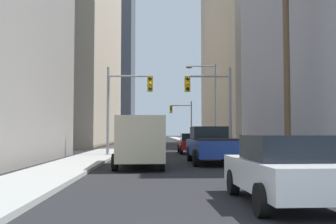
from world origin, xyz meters
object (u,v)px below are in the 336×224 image
at_px(traffic_signal_near_right, 211,97).
at_px(traffic_signal_far_right, 182,115).
at_px(traffic_signal_near_left, 127,97).
at_px(sedan_white, 284,169).
at_px(sedan_grey, 144,145).
at_px(pickup_truck_blue, 211,145).
at_px(cargo_van_beige, 140,139).
at_px(sedan_red, 191,143).

height_order(traffic_signal_near_right, traffic_signal_far_right, same).
relative_size(traffic_signal_near_left, traffic_signal_far_right, 1.00).
distance_m(traffic_signal_near_right, traffic_signal_far_right, 28.67).
xyz_separation_m(sedan_white, sedan_grey, (-3.61, 17.48, 0.00)).
bearing_deg(pickup_truck_blue, traffic_signal_near_right, 81.96).
bearing_deg(cargo_van_beige, traffic_signal_near_left, 97.93).
distance_m(cargo_van_beige, traffic_signal_near_right, 10.04).
distance_m(sedan_red, traffic_signal_near_left, 6.55).
bearing_deg(traffic_signal_near_right, cargo_van_beige, -117.37).
xyz_separation_m(cargo_van_beige, sedan_red, (3.44, 11.89, -0.52)).
height_order(pickup_truck_blue, sedan_white, pickup_truck_blue).
xyz_separation_m(pickup_truck_blue, traffic_signal_far_right, (0.91, 34.96, 3.08)).
bearing_deg(pickup_truck_blue, cargo_van_beige, -147.20).
bearing_deg(sedan_grey, traffic_signal_near_left, 162.11).
bearing_deg(sedan_grey, cargo_van_beige, -89.47).
relative_size(cargo_van_beige, sedan_grey, 1.25).
bearing_deg(traffic_signal_far_right, cargo_van_beige, -96.83).
xyz_separation_m(cargo_van_beige, traffic_signal_near_right, (4.44, 8.58, 2.73)).
height_order(sedan_red, traffic_signal_near_right, traffic_signal_near_right).
relative_size(sedan_white, sedan_red, 1.01).
xyz_separation_m(pickup_truck_blue, sedan_white, (-0.02, -11.55, -0.16)).
distance_m(sedan_red, traffic_signal_far_right, 25.58).
relative_size(sedan_red, traffic_signal_far_right, 0.70).
distance_m(sedan_grey, traffic_signal_far_right, 29.56).
relative_size(pickup_truck_blue, cargo_van_beige, 1.03).
bearing_deg(sedan_white, traffic_signal_near_right, 87.09).
relative_size(cargo_van_beige, traffic_signal_near_left, 0.88).
bearing_deg(traffic_signal_far_right, traffic_signal_near_right, -90.04).
xyz_separation_m(sedan_grey, traffic_signal_near_right, (4.52, 0.36, 3.24)).
relative_size(pickup_truck_blue, sedan_white, 1.28).
distance_m(pickup_truck_blue, sedan_white, 11.55).
xyz_separation_m(pickup_truck_blue, sedan_grey, (-3.63, 5.93, -0.16)).
bearing_deg(traffic_signal_near_right, sedan_grey, -175.43).
bearing_deg(traffic_signal_near_left, pickup_truck_blue, -52.95).
height_order(sedan_white, sedan_grey, same).
bearing_deg(traffic_signal_near_right, sedan_red, 106.92).
bearing_deg(traffic_signal_far_right, traffic_signal_near_left, -101.16).
bearing_deg(sedan_red, pickup_truck_blue, -89.30).
height_order(pickup_truck_blue, traffic_signal_near_left, traffic_signal_near_left).
bearing_deg(sedan_white, cargo_van_beige, 110.90).
relative_size(pickup_truck_blue, traffic_signal_far_right, 0.91).
relative_size(traffic_signal_near_right, traffic_signal_far_right, 1.00).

